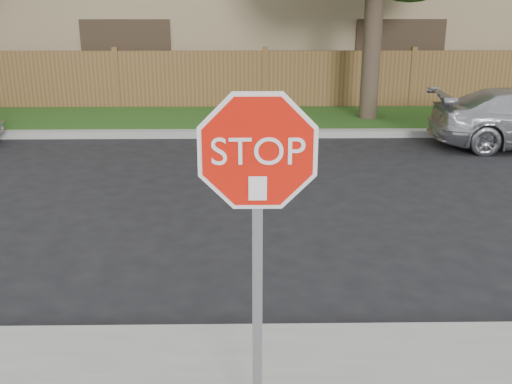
{
  "coord_description": "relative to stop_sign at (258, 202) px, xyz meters",
  "views": [
    {
      "loc": [
        -0.51,
        -4.93,
        3.03
      ],
      "look_at": [
        -0.45,
        -0.9,
        1.7
      ],
      "focal_mm": 42.0,
      "sensor_mm": 36.0,
      "label": 1
    }
  ],
  "objects": [
    {
      "name": "ground",
      "position": [
        0.45,
        1.48,
        -1.83
      ],
      "size": [
        90.0,
        90.0,
        0.0
      ],
      "primitive_type": "plane",
      "color": "black",
      "rests_on": "ground"
    },
    {
      "name": "stop_sign",
      "position": [
        0.0,
        0.0,
        0.0
      ],
      "size": [
        1.01,
        0.13,
        2.55
      ],
      "color": "gray",
      "rests_on": "sidewalk_near"
    },
    {
      "name": "fence",
      "position": [
        0.45,
        12.88,
        -1.03
      ],
      "size": [
        70.0,
        0.12,
        1.6
      ],
      "primitive_type": "cube",
      "color": "brown",
      "rests_on": "ground"
    },
    {
      "name": "far_curb",
      "position": [
        0.45,
        9.63,
        -1.75
      ],
      "size": [
        70.0,
        0.3,
        0.15
      ],
      "primitive_type": "cube",
      "color": "gray",
      "rests_on": "ground"
    },
    {
      "name": "grass_strip",
      "position": [
        0.45,
        11.28,
        -1.77
      ],
      "size": [
        70.0,
        3.0,
        0.12
      ],
      "primitive_type": "cube",
      "color": "#1E4714",
      "rests_on": "ground"
    }
  ]
}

